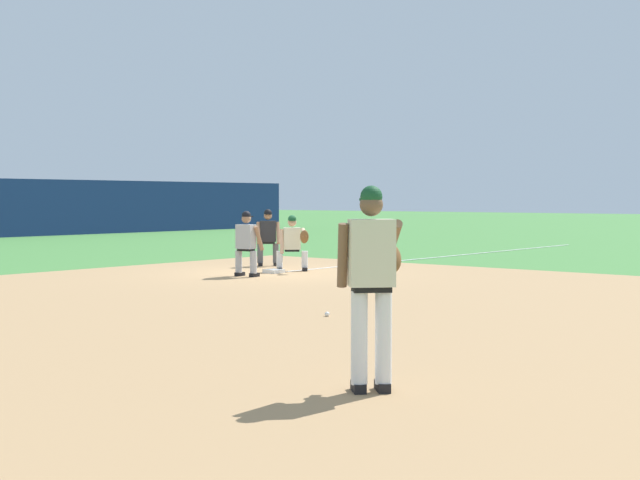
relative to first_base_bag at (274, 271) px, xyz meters
name	(u,v)px	position (x,y,z in m)	size (l,w,h in m)	color
ground_plane	(274,273)	(0.00, 0.00, -0.04)	(160.00, 160.00, 0.00)	#47843D
infield_dirt_patch	(301,306)	(-4.38, -4.65, -0.04)	(18.00, 18.00, 0.01)	tan
foul_line_stripe	(455,255)	(8.05, 0.00, -0.04)	(16.09, 0.10, 0.00)	white
first_base_bag	(274,271)	(0.00, 0.00, 0.00)	(0.38, 0.38, 0.09)	white
baseball	(327,314)	(-5.06, -5.74, -0.01)	(0.07, 0.07, 0.07)	white
pitcher	(372,275)	(-8.73, -9.27, 1.01)	(0.85, 0.55, 1.86)	black
first_baseman	(293,241)	(0.65, -0.03, 0.69)	(0.73, 1.08, 1.34)	black
baserunner	(246,241)	(-1.06, -0.16, 0.75)	(0.50, 0.63, 1.46)	black
umpire	(268,235)	(1.50, 1.59, 0.75)	(0.67, 0.67, 1.46)	black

